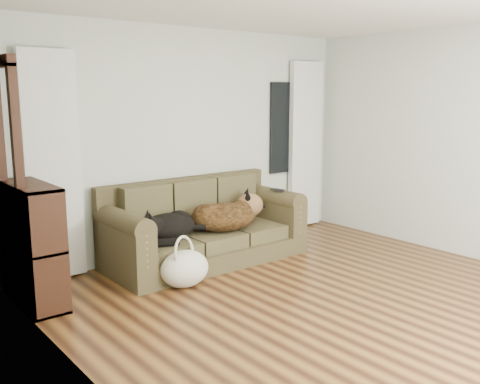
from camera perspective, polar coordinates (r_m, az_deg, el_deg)
floor at (r=4.84m, az=12.34°, el=-12.38°), size 5.00×5.00×0.00m
wall_back at (r=6.35m, az=-5.04°, el=5.42°), size 4.50×0.04×2.60m
wall_left at (r=3.08m, az=-13.99°, el=-0.33°), size 0.04×5.00×2.60m
curtain_left at (r=5.53m, az=-19.36°, el=2.54°), size 0.55×0.08×2.25m
curtain_right at (r=7.45m, az=6.96°, el=4.98°), size 0.55×0.08×2.25m
window_pane at (r=7.22m, az=4.76°, el=6.84°), size 0.50×0.03×1.20m
door_casing at (r=5.05m, az=-23.21°, el=0.41°), size 0.07×0.60×2.10m
sofa at (r=5.95m, az=-3.63°, el=-3.21°), size 2.23×0.96×0.91m
dog_black_lab at (r=5.64m, az=-7.95°, el=-3.75°), size 0.67×0.48×0.27m
dog_shepherd at (r=5.99m, az=-1.49°, el=-2.70°), size 0.90×0.76×0.34m
tv_remote at (r=6.35m, az=4.04°, el=0.25°), size 0.09×0.18×0.02m
tote_bag at (r=5.27m, az=-5.93°, el=-8.36°), size 0.54×0.45×0.36m
bookshelf at (r=5.09m, az=-21.23°, el=-5.72°), size 0.34×0.87×1.09m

